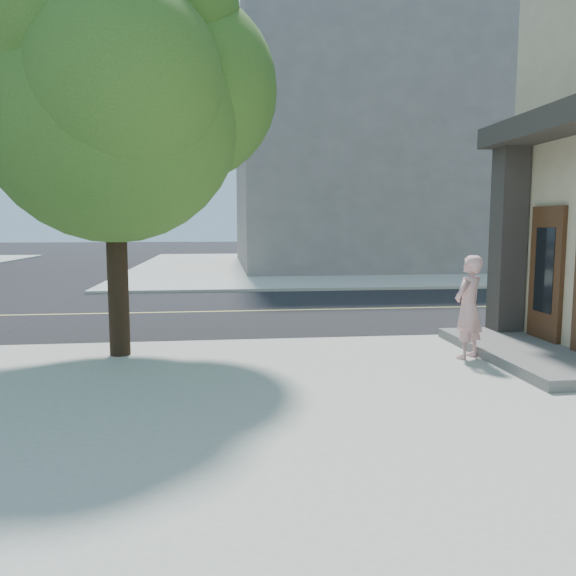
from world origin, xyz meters
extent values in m
plane|color=black|center=(0.00, 0.00, 0.00)|extent=(140.00, 140.00, 0.00)
cube|color=black|center=(0.00, 4.50, 0.01)|extent=(140.00, 9.00, 0.01)
cube|color=#ACAD9F|center=(13.50, 21.50, 0.06)|extent=(29.00, 25.00, 0.12)
cube|color=slate|center=(9.20, -2.20, 0.21)|extent=(1.60, 4.00, 0.18)
cube|color=#35302B|center=(9.70, -0.50, 2.22)|extent=(0.55, 0.55, 4.20)
cube|color=#35302B|center=(9.60, -2.20, 4.22)|extent=(0.90, 4.20, 0.40)
cube|color=#422614|center=(9.96, -1.50, 1.52)|extent=(0.10, 1.00, 2.60)
cube|color=slate|center=(14.00, 22.00, 7.12)|extent=(18.00, 16.00, 14.00)
imported|color=#E5A5A3|center=(8.17, -2.07, 1.03)|extent=(0.80, 0.75, 1.83)
cylinder|color=black|center=(2.02, -1.08, 1.95)|extent=(0.37, 0.37, 3.65)
sphere|color=#437226|center=(2.02, -1.08, 4.38)|extent=(4.46, 4.46, 4.46)
sphere|color=#437226|center=(3.23, -0.47, 4.99)|extent=(3.45, 3.45, 3.45)
sphere|color=#437226|center=(1.00, -0.26, 5.19)|extent=(3.25, 3.25, 3.25)
sphere|color=#437226|center=(2.42, -2.19, 4.69)|extent=(3.04, 3.04, 3.04)
sphere|color=#437226|center=(1.41, -1.89, 5.60)|extent=(2.84, 2.84, 2.84)
sphere|color=#437226|center=(2.93, -1.08, 6.21)|extent=(2.64, 2.64, 2.64)
camera|label=1|loc=(3.88, -11.27, 2.48)|focal=34.61mm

